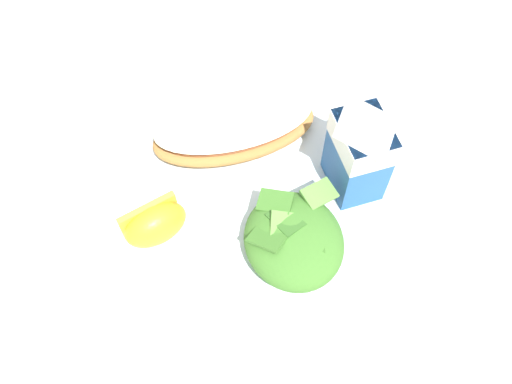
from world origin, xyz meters
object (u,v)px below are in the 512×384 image
Objects in this scene: cheesy_pizza_bread at (232,128)px; orange_wedge_front at (155,223)px; green_salad_pile at (294,240)px; milk_carton at (360,148)px; paper_napkin at (490,310)px; white_plate at (256,201)px.

orange_wedge_front is (0.08, -0.10, 0.00)m from cheesy_pizza_bread.
milk_carton is at bearing 123.22° from green_salad_pile.
cheesy_pizza_bread is 1.56× the size of milk_carton.
paper_napkin is at bearing 55.92° from green_salad_pile.
cheesy_pizza_bread is at bearing -131.07° from milk_carton.
orange_wedge_front reaches higher than white_plate.
green_salad_pile is (0.14, 0.02, 0.00)m from cheesy_pizza_bread.
orange_wedge_front is (-0.05, -0.12, -0.00)m from green_salad_pile.
paper_napkin is at bearing 35.48° from cheesy_pizza_bread.
paper_napkin is at bearing 59.61° from orange_wedge_front.
milk_carton reaches higher than orange_wedge_front.
white_plate is 2.55× the size of paper_napkin.
cheesy_pizza_bread is 1.67× the size of green_salad_pile.
green_salad_pile reaches higher than white_plate.
cheesy_pizza_bread is (-0.07, -0.00, 0.03)m from white_plate.
cheesy_pizza_bread is 0.13m from orange_wedge_front.
green_salad_pile is 0.93× the size of milk_carton.
white_plate is 2.72× the size of green_salad_pile.
orange_wedge_front reaches higher than paper_napkin.
milk_carton is at bearing 48.93° from cheesy_pizza_bread.
white_plate is at bearing -96.60° from milk_carton.
cheesy_pizza_bread is at bearing -172.43° from green_salad_pile.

